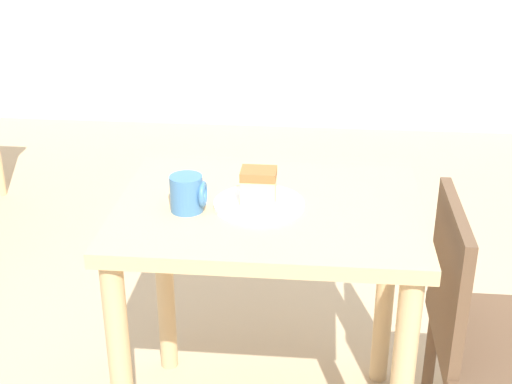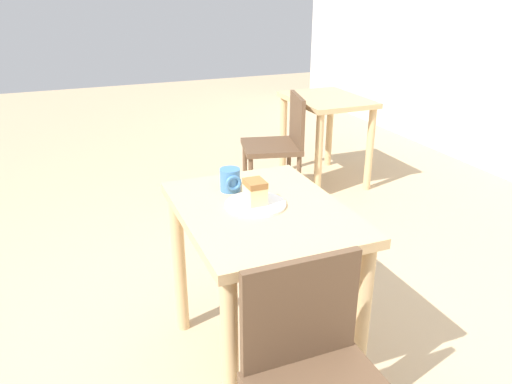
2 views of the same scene
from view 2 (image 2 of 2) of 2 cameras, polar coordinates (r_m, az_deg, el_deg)
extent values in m
plane|color=tan|center=(2.38, -2.44, -19.42)|extent=(14.00, 14.00, 0.00)
cube|color=tan|center=(2.00, 0.62, -2.25)|extent=(0.83, 0.64, 0.04)
cylinder|color=tan|center=(2.42, -8.75, -8.13)|extent=(0.06, 0.06, 0.73)
cylinder|color=tan|center=(1.85, -2.97, -19.11)|extent=(0.06, 0.06, 0.73)
cylinder|color=tan|center=(2.57, 2.99, -5.89)|extent=(0.06, 0.06, 0.73)
cylinder|color=tan|center=(2.04, 11.93, -14.95)|extent=(0.06, 0.06, 0.73)
cube|color=tan|center=(4.22, 8.10, 10.41)|extent=(0.75, 0.57, 0.04)
cylinder|color=tan|center=(4.49, 3.14, 6.54)|extent=(0.06, 0.06, 0.69)
cylinder|color=tan|center=(3.93, 7.16, 4.02)|extent=(0.06, 0.06, 0.69)
cylinder|color=tan|center=(4.70, 8.39, 7.08)|extent=(0.06, 0.06, 0.69)
cylinder|color=tan|center=(4.18, 12.86, 4.73)|extent=(0.06, 0.06, 0.69)
cube|color=brown|center=(1.66, 5.14, -13.41)|extent=(0.03, 0.41, 0.38)
cube|color=brown|center=(3.93, 1.73, 5.19)|extent=(0.52, 0.52, 0.04)
cylinder|color=brown|center=(4.15, -1.28, 3.02)|extent=(0.04, 0.04, 0.39)
cylinder|color=brown|center=(3.80, -0.60, 1.13)|extent=(0.04, 0.04, 0.39)
cylinder|color=brown|center=(4.21, 3.78, 3.26)|extent=(0.04, 0.04, 0.39)
cylinder|color=brown|center=(3.86, 4.89, 1.42)|extent=(0.04, 0.04, 0.39)
cube|color=brown|center=(3.91, 4.71, 8.25)|extent=(0.41, 0.13, 0.38)
cylinder|color=white|center=(2.00, -0.04, -1.40)|extent=(0.25, 0.25, 0.01)
cube|color=#E5CC89|center=(1.99, -0.10, -0.29)|extent=(0.09, 0.07, 0.07)
cube|color=#936033|center=(1.97, -0.10, 0.99)|extent=(0.09, 0.08, 0.02)
cylinder|color=teal|center=(2.14, -2.98, 1.41)|extent=(0.09, 0.09, 0.10)
torus|color=teal|center=(2.10, -2.59, 1.01)|extent=(0.02, 0.07, 0.07)
camera|label=1|loc=(1.86, -58.25, 12.48)|focal=50.00mm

